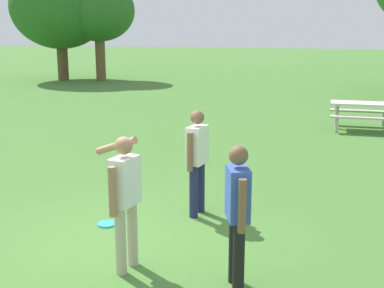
# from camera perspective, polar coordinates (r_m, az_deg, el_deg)

# --- Properties ---
(ground_plane) EXTENTS (120.00, 120.00, 0.00)m
(ground_plane) POSITION_cam_1_polar(r_m,az_deg,el_deg) (7.11, -9.09, -10.95)
(ground_plane) COLOR #447530
(person_thrower) EXTENTS (0.65, 0.71, 1.64)m
(person_thrower) POSITION_cam_1_polar(r_m,az_deg,el_deg) (6.07, -7.56, -5.45)
(person_thrower) COLOR #B7AD93
(person_thrower) RESTS_ON ground
(person_catcher) EXTENTS (0.29, 0.60, 1.64)m
(person_catcher) POSITION_cam_1_polar(r_m,az_deg,el_deg) (7.78, 0.58, -1.32)
(person_catcher) COLOR #1E234C
(person_catcher) RESTS_ON ground
(person_bystander) EXTENTS (0.33, 0.58, 1.64)m
(person_bystander) POSITION_cam_1_polar(r_m,az_deg,el_deg) (5.62, 5.08, -7.13)
(person_bystander) COLOR black
(person_bystander) RESTS_ON ground
(frisbee) EXTENTS (0.28, 0.28, 0.03)m
(frisbee) POSITION_cam_1_polar(r_m,az_deg,el_deg) (7.76, -9.47, -8.76)
(frisbee) COLOR #2D9EDB
(frisbee) RESTS_ON ground
(picnic_table_near) EXTENTS (1.74, 1.47, 0.77)m
(picnic_table_near) POSITION_cam_1_polar(r_m,az_deg,el_deg) (15.09, 18.37, 3.62)
(picnic_table_near) COLOR beige
(picnic_table_near) RESTS_ON ground
(tree_tall_left) EXTENTS (5.07, 5.07, 5.95)m
(tree_tall_left) POSITION_cam_1_polar(r_m,az_deg,el_deg) (28.30, -14.51, 14.53)
(tree_tall_left) COLOR brown
(tree_tall_left) RESTS_ON ground
(tree_broad_center) EXTENTS (3.71, 3.71, 5.18)m
(tree_broad_center) POSITION_cam_1_polar(r_m,az_deg,el_deg) (27.62, -10.36, 14.35)
(tree_broad_center) COLOR brown
(tree_broad_center) RESTS_ON ground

